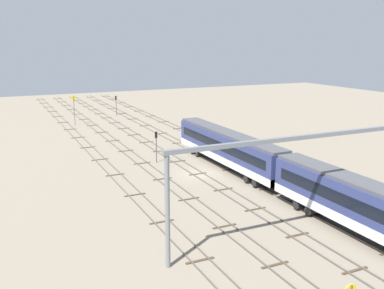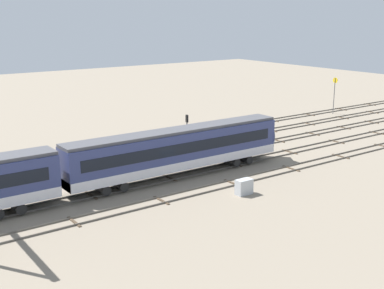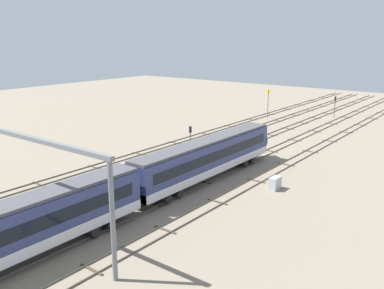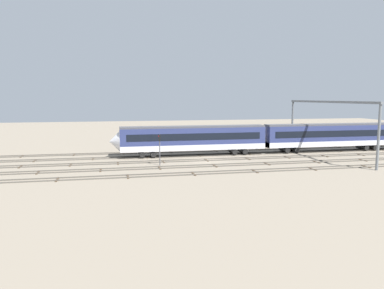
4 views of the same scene
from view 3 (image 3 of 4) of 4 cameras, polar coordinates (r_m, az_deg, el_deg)
name	(u,v)px [view 3 (image 3 of 4)]	position (r m, az deg, el deg)	size (l,w,h in m)	color
ground_plane	(171,174)	(52.18, -2.85, -4.03)	(196.08, 196.08, 0.00)	gray
track_near_foreground	(238,190)	(46.80, 6.31, -6.23)	(180.08, 2.40, 0.16)	#59544C
track_with_train	(203,181)	(49.31, 1.47, -5.05)	(180.08, 2.40, 0.16)	#59544C
track_middle	(171,173)	(52.16, -2.85, -3.96)	(180.08, 2.40, 0.16)	#59544C
track_second_far	(143,166)	(55.28, -6.69, -2.97)	(180.08, 2.40, 0.16)	#59544C
track_far_background	(118,160)	(58.65, -10.11, -2.08)	(180.08, 2.40, 0.16)	#59544C
overhead_gantry	(12,154)	(37.83, -23.39, -1.18)	(0.40, 24.94, 9.07)	slate
speed_sign_mid_trackside	(268,100)	(88.99, 10.36, 6.01)	(0.14, 0.91, 5.99)	#4C4C51
signal_light_trackside_approach	(335,104)	(92.89, 18.93, 5.27)	(0.31, 0.32, 4.50)	#4C4C51
signal_light_trackside_departure	(190,137)	(58.70, -0.22, 1.03)	(0.31, 0.32, 4.42)	#4C4C51
relay_cabinet	(275,183)	(47.70, 11.26, -5.21)	(1.56, 0.87, 1.42)	#B2B7BC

